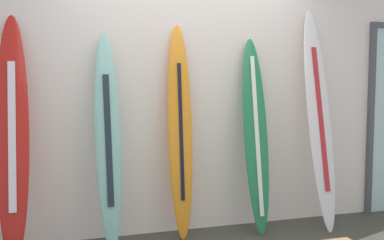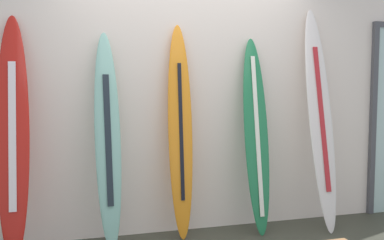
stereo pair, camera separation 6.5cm
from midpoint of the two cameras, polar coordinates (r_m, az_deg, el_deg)
name	(u,v)px [view 1 (the left image)]	position (r m, az deg, el deg)	size (l,w,h in m)	color
wall_back	(183,88)	(4.35, -1.58, 4.13)	(7.20, 0.20, 2.80)	silver
surfboard_crimson	(12,138)	(3.91, -22.72, -2.11)	(0.27, 0.45, 2.03)	red
surfboard_seafoam	(108,142)	(3.92, -11.32, -2.77)	(0.25, 0.40, 1.91)	#84BEAE
surfboard_sunset	(180,131)	(4.10, -2.00, -1.50)	(0.24, 0.29, 2.00)	orange
surfboard_emerald	(256,137)	(4.30, 7.87, -2.19)	(0.25, 0.38, 1.89)	#217446
surfboard_ivory	(319,118)	(4.55, 15.80, 0.24)	(0.26, 0.52, 2.21)	silver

